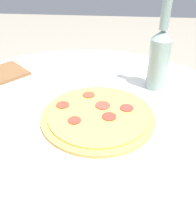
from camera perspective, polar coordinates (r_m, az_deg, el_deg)
name	(u,v)px	position (r m, az deg, el deg)	size (l,w,h in m)	color
table	(78,171)	(0.79, -4.62, -13.22)	(1.09, 1.09, 0.73)	silver
pizza	(98,115)	(0.69, -0.02, -0.80)	(0.32, 0.32, 0.02)	#C68E47
beer_bottle	(159,56)	(0.82, 13.84, 12.23)	(0.06, 0.06, 0.29)	gray
pizza_paddle	(0,70)	(1.02, -21.57, 8.97)	(0.26, 0.28, 0.02)	brown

